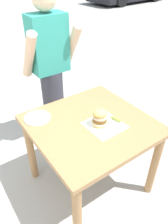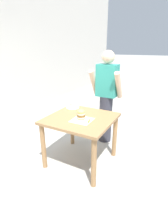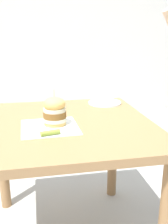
{
  "view_description": "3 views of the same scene",
  "coord_description": "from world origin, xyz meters",
  "px_view_note": "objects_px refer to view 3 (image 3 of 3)",
  "views": [
    {
      "loc": [
        -0.86,
        -1.12,
        1.85
      ],
      "look_at": [
        0.0,
        0.1,
        0.81
      ],
      "focal_mm": 35.0,
      "sensor_mm": 36.0,
      "label": 1
    },
    {
      "loc": [
        1.18,
        -2.08,
        1.74
      ],
      "look_at": [
        0.0,
        0.1,
        0.81
      ],
      "focal_mm": 28.0,
      "sensor_mm": 36.0,
      "label": 2
    },
    {
      "loc": [
        1.32,
        -0.16,
        1.21
      ],
      "look_at": [
        0.0,
        0.1,
        0.81
      ],
      "focal_mm": 42.0,
      "sensor_mm": 36.0,
      "label": 3
    }
  ],
  "objects_px": {
    "patio_table": "(66,144)",
    "side_plate_with_forks": "(105,103)",
    "sandwich": "(55,111)",
    "pickle_spear": "(50,133)"
  },
  "relations": [
    {
      "from": "sandwich",
      "to": "side_plate_with_forks",
      "type": "relative_size",
      "value": 0.82
    },
    {
      "from": "sandwich",
      "to": "pickle_spear",
      "type": "distance_m",
      "value": 0.16
    },
    {
      "from": "pickle_spear",
      "to": "side_plate_with_forks",
      "type": "xyz_separation_m",
      "value": [
        -0.52,
        0.4,
        -0.01
      ]
    },
    {
      "from": "pickle_spear",
      "to": "sandwich",
      "type": "bearing_deg",
      "value": 166.7
    },
    {
      "from": "patio_table",
      "to": "pickle_spear",
      "type": "bearing_deg",
      "value": -26.97
    },
    {
      "from": "patio_table",
      "to": "side_plate_with_forks",
      "type": "relative_size",
      "value": 4.29
    },
    {
      "from": "patio_table",
      "to": "sandwich",
      "type": "distance_m",
      "value": 0.22
    },
    {
      "from": "sandwich",
      "to": "pickle_spear",
      "type": "xyz_separation_m",
      "value": [
        0.15,
        -0.03,
        -0.06
      ]
    },
    {
      "from": "pickle_spear",
      "to": "side_plate_with_forks",
      "type": "height_order",
      "value": "pickle_spear"
    },
    {
      "from": "sandwich",
      "to": "side_plate_with_forks",
      "type": "height_order",
      "value": "sandwich"
    }
  ]
}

